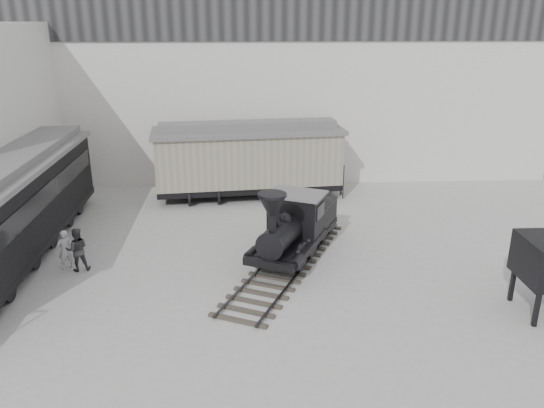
{
  "coord_description": "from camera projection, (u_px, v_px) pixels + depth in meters",
  "views": [
    {
      "loc": [
        -0.87,
        -15.91,
        9.13
      ],
      "look_at": [
        0.19,
        4.46,
        2.0
      ],
      "focal_mm": 35.0,
      "sensor_mm": 36.0,
      "label": 1
    }
  ],
  "objects": [
    {
      "name": "boxcar",
      "position": [
        249.0,
        158.0,
        28.19
      ],
      "size": [
        10.27,
        4.15,
        4.1
      ],
      "rotation": [
        0.0,
        0.0,
        0.1
      ],
      "color": "black",
      "rests_on": "ground"
    },
    {
      "name": "ground",
      "position": [
        273.0,
        302.0,
        18.05
      ],
      "size": [
        90.0,
        90.0,
        0.0
      ],
      "primitive_type": "plane",
      "color": "#9E9E9B"
    },
    {
      "name": "north_wall",
      "position": [
        259.0,
        85.0,
        30.34
      ],
      "size": [
        34.0,
        2.51,
        11.0
      ],
      "color": "silver",
      "rests_on": "ground"
    },
    {
      "name": "visitor_b",
      "position": [
        77.0,
        249.0,
        20.11
      ],
      "size": [
        0.98,
        0.86,
        1.72
      ],
      "primitive_type": "imported",
      "rotation": [
        0.0,
        0.0,
        3.42
      ],
      "color": "#363539",
      "rests_on": "ground"
    },
    {
      "name": "locomotive",
      "position": [
        293.0,
        230.0,
        21.03
      ],
      "size": [
        5.82,
        9.4,
        3.32
      ],
      "rotation": [
        0.0,
        0.0,
        -0.43
      ],
      "color": "#39332E",
      "rests_on": "ground"
    },
    {
      "name": "passenger_coach",
      "position": [
        14.0,
        205.0,
        21.16
      ],
      "size": [
        3.28,
        14.22,
        3.79
      ],
      "rotation": [
        0.0,
        0.0,
        0.02
      ],
      "color": "black",
      "rests_on": "ground"
    },
    {
      "name": "visitor_a",
      "position": [
        65.0,
        250.0,
        20.26
      ],
      "size": [
        0.69,
        0.65,
        1.59
      ],
      "primitive_type": "imported",
      "rotation": [
        0.0,
        0.0,
        3.78
      ],
      "color": "#BDBDBD",
      "rests_on": "ground"
    }
  ]
}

